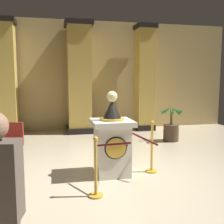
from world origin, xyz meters
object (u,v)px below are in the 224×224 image
at_px(cafe_chair_red, 13,141).
at_px(pedestal_clock, 112,142).
at_px(stanchion_near, 96,176).
at_px(potted_palm_right, 171,129).
at_px(stanchion_far, 152,154).

bearing_deg(cafe_chair_red, pedestal_clock, -24.62).
height_order(pedestal_clock, stanchion_near, pedestal_clock).
distance_m(pedestal_clock, potted_palm_right, 3.43).
distance_m(stanchion_near, potted_palm_right, 4.44).
relative_size(stanchion_near, potted_palm_right, 0.90).
distance_m(pedestal_clock, stanchion_near, 1.10).
relative_size(pedestal_clock, potted_palm_right, 1.51).
bearing_deg(pedestal_clock, stanchion_near, -116.74).
height_order(stanchion_far, cafe_chair_red, stanchion_far).
xyz_separation_m(pedestal_clock, potted_palm_right, (2.40, 2.44, -0.29)).
bearing_deg(potted_palm_right, pedestal_clock, -134.44).
bearing_deg(stanchion_near, stanchion_far, 34.87).
bearing_deg(stanchion_far, pedestal_clock, 177.05).
xyz_separation_m(stanchion_near, stanchion_far, (1.29, 0.90, 0.03)).
bearing_deg(stanchion_far, stanchion_near, -145.13).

